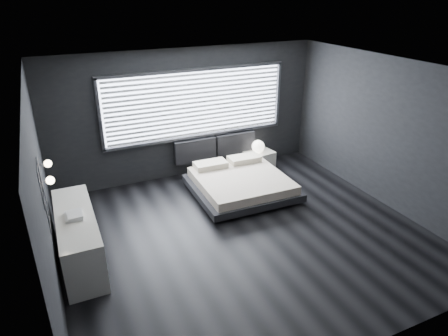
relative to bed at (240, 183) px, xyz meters
name	(u,v)px	position (x,y,z in m)	size (l,w,h in m)	color
room	(246,160)	(-0.61, -1.37, 1.16)	(6.04, 6.00, 2.80)	black
window	(197,104)	(-0.41, 1.33, 1.37)	(4.14, 0.09, 1.52)	white
headboard	(216,147)	(0.00, 1.27, 0.33)	(1.96, 0.16, 0.52)	black
sconce_near	(50,180)	(-3.49, -1.32, 1.36)	(0.18, 0.11, 0.11)	silver
sconce_far	(48,164)	(-3.49, -0.72, 1.36)	(0.18, 0.11, 0.11)	silver
wall_art_upper	(40,183)	(-3.59, -1.92, 1.61)	(0.01, 0.48, 0.48)	#47474C
wall_art_lower	(47,209)	(-3.59, -1.67, 1.14)	(0.01, 0.48, 0.48)	#47474C
bed	(240,183)	(0.00, 0.00, 0.00)	(2.00, 1.91, 0.51)	black
nightstand	(258,159)	(1.00, 1.04, -0.05)	(0.65, 0.54, 0.38)	white
orb_lamp	(258,146)	(0.96, 1.00, 0.29)	(0.30, 0.30, 0.30)	white
dresser	(79,237)	(-3.27, -0.92, 0.16)	(0.57, 2.00, 0.80)	white
book_stack	(74,215)	(-3.28, -0.98, 0.59)	(0.27, 0.34, 0.07)	silver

